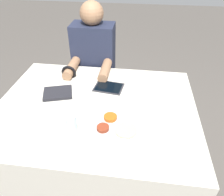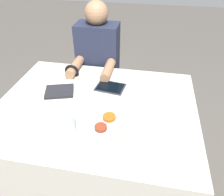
{
  "view_description": "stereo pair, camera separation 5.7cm",
  "coord_description": "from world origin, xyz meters",
  "px_view_note": "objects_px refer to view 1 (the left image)",
  "views": [
    {
      "loc": [
        0.24,
        -1.04,
        1.59
      ],
      "look_at": [
        0.1,
        0.01,
        0.82
      ],
      "focal_mm": 35.0,
      "sensor_mm": 36.0,
      "label": 1
    },
    {
      "loc": [
        0.3,
        -1.03,
        1.59
      ],
      "look_at": [
        0.1,
        0.01,
        0.82
      ],
      "focal_mm": 35.0,
      "sensor_mm": 36.0,
      "label": 2
    }
  ],
  "objects_px": {
    "tablet_device": "(109,87)",
    "drinking_glass": "(71,124)",
    "person_diner": "(95,78)",
    "thali_tray": "(116,128)",
    "red_notebook": "(58,93)"
  },
  "relations": [
    {
      "from": "person_diner",
      "to": "drinking_glass",
      "type": "relative_size",
      "value": 11.76
    },
    {
      "from": "thali_tray",
      "to": "red_notebook",
      "type": "relative_size",
      "value": 1.4
    },
    {
      "from": "tablet_device",
      "to": "red_notebook",
      "type": "bearing_deg",
      "value": -159.46
    },
    {
      "from": "thali_tray",
      "to": "tablet_device",
      "type": "xyz_separation_m",
      "value": [
        -0.1,
        0.39,
        -0.0
      ]
    },
    {
      "from": "tablet_device",
      "to": "drinking_glass",
      "type": "relative_size",
      "value": 2.0
    },
    {
      "from": "thali_tray",
      "to": "person_diner",
      "type": "relative_size",
      "value": 0.25
    },
    {
      "from": "tablet_device",
      "to": "person_diner",
      "type": "relative_size",
      "value": 0.17
    },
    {
      "from": "thali_tray",
      "to": "drinking_glass",
      "type": "xyz_separation_m",
      "value": [
        -0.23,
        -0.05,
        0.04
      ]
    },
    {
      "from": "thali_tray",
      "to": "tablet_device",
      "type": "relative_size",
      "value": 1.46
    },
    {
      "from": "person_diner",
      "to": "drinking_glass",
      "type": "bearing_deg",
      "value": -86.38
    },
    {
      "from": "thali_tray",
      "to": "person_diner",
      "type": "bearing_deg",
      "value": 109.49
    },
    {
      "from": "tablet_device",
      "to": "thali_tray",
      "type": "bearing_deg",
      "value": -76.31
    },
    {
      "from": "tablet_device",
      "to": "person_diner",
      "type": "bearing_deg",
      "value": 114.77
    },
    {
      "from": "red_notebook",
      "to": "drinking_glass",
      "type": "bearing_deg",
      "value": -59.73
    },
    {
      "from": "red_notebook",
      "to": "tablet_device",
      "type": "distance_m",
      "value": 0.34
    }
  ]
}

